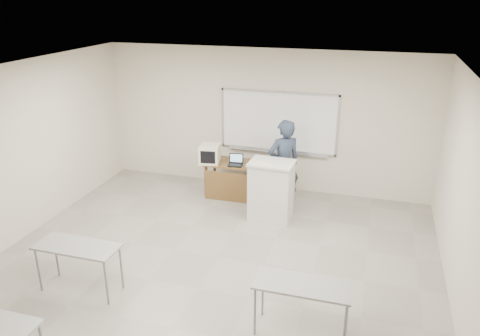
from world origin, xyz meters
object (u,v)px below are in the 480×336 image
(mouse, at_px, (261,168))
(presenter, at_px, (284,165))
(crt_monitor, at_px, (210,154))
(podium, at_px, (271,190))
(laptop, at_px, (236,162))
(instructor_desk, at_px, (236,175))
(keyboard, at_px, (262,163))
(whiteboard, at_px, (278,123))

(mouse, bearing_deg, presenter, 16.39)
(crt_monitor, bearing_deg, presenter, -13.08)
(podium, relative_size, laptop, 3.93)
(instructor_desk, relative_size, keyboard, 3.07)
(podium, height_order, crt_monitor, podium)
(whiteboard, height_order, keyboard, whiteboard)
(keyboard, bearing_deg, instructor_desk, 133.24)
(laptop, bearing_deg, mouse, -13.92)
(podium, xyz_separation_m, keyboard, (-0.15, -0.12, 0.58))
(presenter, bearing_deg, whiteboard, -107.32)
(whiteboard, relative_size, presenter, 1.37)
(podium, relative_size, mouse, 12.69)
(podium, bearing_deg, keyboard, -139.00)
(whiteboard, distance_m, keyboard, 1.62)
(laptop, bearing_deg, presenter, -13.62)
(presenter, bearing_deg, podium, 41.65)
(podium, distance_m, mouse, 0.73)
(instructor_desk, height_order, mouse, mouse)
(laptop, relative_size, keyboard, 0.69)
(podium, distance_m, keyboard, 0.61)
(podium, distance_m, presenter, 0.64)
(podium, xyz_separation_m, presenter, (0.11, 0.54, 0.33))
(mouse, bearing_deg, crt_monitor, -160.53)
(presenter, bearing_deg, laptop, -43.88)
(keyboard, bearing_deg, crt_monitor, 148.83)
(whiteboard, distance_m, presenter, 1.14)
(instructor_desk, relative_size, laptop, 4.46)
(instructor_desk, xyz_separation_m, keyboard, (0.76, -0.81, 0.63))
(whiteboard, distance_m, crt_monitor, 1.58)
(podium, xyz_separation_m, mouse, (-0.36, 0.60, 0.19))
(instructor_desk, xyz_separation_m, laptop, (0.01, -0.02, 0.28))
(crt_monitor, bearing_deg, whiteboard, 24.14)
(whiteboard, relative_size, laptop, 8.50)
(instructor_desk, bearing_deg, presenter, -8.84)
(whiteboard, height_order, crt_monitor, whiteboard)
(whiteboard, xyz_separation_m, laptop, (-0.69, -0.80, -0.68))
(crt_monitor, xyz_separation_m, presenter, (1.57, -0.13, -0.03))
(podium, distance_m, laptop, 1.14)
(keyboard, bearing_deg, podium, 38.76)
(whiteboard, xyz_separation_m, instructor_desk, (-0.70, -0.78, -0.96))
(whiteboard, distance_m, instructor_desk, 1.42)
(crt_monitor, distance_m, laptop, 0.58)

